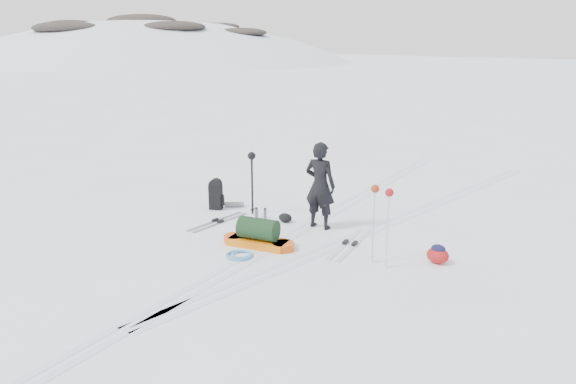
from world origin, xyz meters
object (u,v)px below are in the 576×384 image
(ski_poles_black, at_px, (252,163))
(pulk_sled, at_px, (258,235))
(skier, at_px, (320,186))
(expedition_rucksack, at_px, (218,195))

(ski_poles_black, bearing_deg, pulk_sled, -37.38)
(skier, distance_m, ski_poles_black, 1.89)
(pulk_sled, bearing_deg, skier, 64.64)
(skier, distance_m, pulk_sled, 1.92)
(pulk_sled, height_order, expedition_rucksack, expedition_rucksack)
(pulk_sled, xyz_separation_m, expedition_rucksack, (-2.43, 1.42, 0.13))
(expedition_rucksack, bearing_deg, pulk_sled, -54.94)
(expedition_rucksack, xyz_separation_m, ski_poles_black, (0.96, 0.18, 0.90))
(expedition_rucksack, bearing_deg, ski_poles_black, -13.99)
(skier, xyz_separation_m, expedition_rucksack, (-2.82, -0.30, -0.62))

